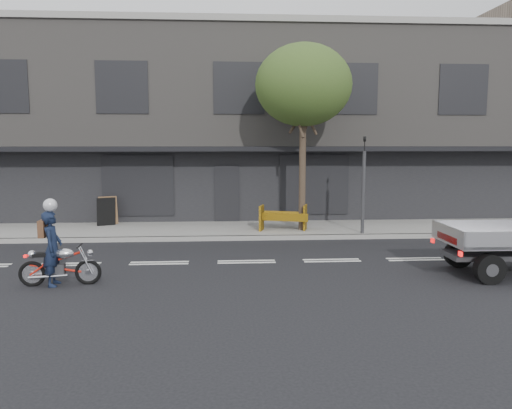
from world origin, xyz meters
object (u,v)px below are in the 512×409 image
object	(u,v)px
construction_barrier	(284,218)
sandwich_board	(106,212)
street_tree	(303,86)
rider	(52,249)
motorcycle	(60,264)
traffic_light_pole	(363,190)

from	to	relation	value
construction_barrier	sandwich_board	distance (m)	6.78
street_tree	sandwich_board	bearing A→B (deg)	170.20
street_tree	rider	size ratio (longest dim) A/B	3.88
motorcycle	rider	size ratio (longest dim) A/B	1.07
sandwich_board	motorcycle	bearing A→B (deg)	-106.91
street_tree	traffic_light_pole	distance (m)	4.23
street_tree	traffic_light_pole	xyz separation A→B (m)	(2.00, -0.85, -3.63)
traffic_light_pole	rider	world-z (taller)	traffic_light_pole
street_tree	rider	xyz separation A→B (m)	(-6.77, -6.20, -4.41)
motorcycle	sandwich_board	distance (m)	7.49
traffic_light_pole	rider	distance (m)	10.30
traffic_light_pole	sandwich_board	distance (m)	9.56
motorcycle	rider	bearing A→B (deg)	175.97
traffic_light_pole	motorcycle	bearing A→B (deg)	-148.17
street_tree	rider	world-z (taller)	street_tree
rider	sandwich_board	xyz separation A→B (m)	(-0.51, 7.45, -0.18)
traffic_light_pole	street_tree	bearing A→B (deg)	156.97
street_tree	construction_barrier	bearing A→B (deg)	-154.22
motorcycle	traffic_light_pole	bearing A→B (deg)	27.78
construction_barrier	sandwich_board	world-z (taller)	sandwich_board
construction_barrier	sandwich_board	bearing A→B (deg)	166.46
street_tree	construction_barrier	xyz separation A→B (m)	(-0.68, -0.33, -4.65)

